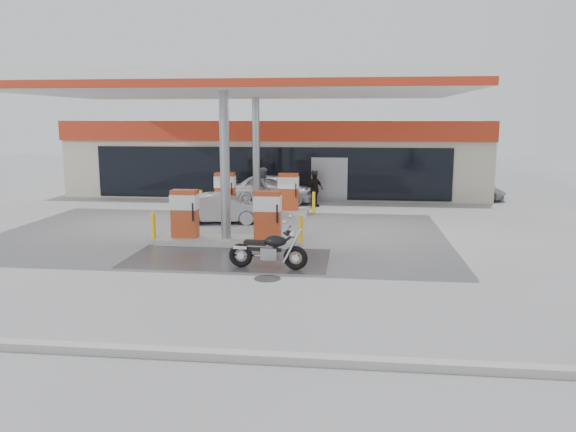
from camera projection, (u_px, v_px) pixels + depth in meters
name	position (u px, v px, depth m)	size (l,w,h in m)	color
ground	(212.00, 258.00, 16.80)	(90.00, 90.00, 0.00)	gray
wet_patch	(228.00, 258.00, 16.74)	(6.00, 3.00, 0.00)	#4C4C4F
drain_cover	(267.00, 279.00, 14.62)	(0.70, 0.70, 0.01)	#38383A
kerb	(113.00, 350.00, 9.94)	(28.00, 0.25, 0.15)	gray
store_building	(280.00, 156.00, 32.05)	(22.00, 8.22, 4.00)	beige
canopy	(242.00, 87.00, 20.78)	(16.00, 10.02, 5.51)	silver
pump_island_near	(226.00, 222.00, 18.63)	(5.14, 1.30, 1.78)	#9E9E99
pump_island_far	(257.00, 197.00, 24.51)	(5.14, 1.30, 1.78)	#9E9E99
parked_motorcycle	(269.00, 251.00, 15.52)	(2.24, 0.86, 1.15)	black
sedan_white	(272.00, 188.00, 27.61)	(1.70, 4.23, 1.44)	silver
attendant	(264.00, 187.00, 26.58)	(0.89, 0.69, 1.83)	#5B5A60
hatchback_silver	(221.00, 208.00, 22.29)	(1.25, 3.58, 1.18)	#929599
parked_car_left	(121.00, 182.00, 31.39)	(1.60, 3.94, 1.14)	#979B9F
parked_car_right	(467.00, 189.00, 28.73)	(1.73, 3.76, 1.04)	#9C9FA4
biker_walking	(314.00, 189.00, 26.37)	(0.97, 0.40, 1.66)	black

